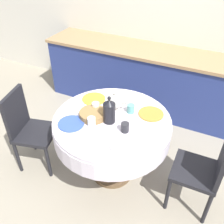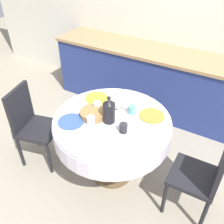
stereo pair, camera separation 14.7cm
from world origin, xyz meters
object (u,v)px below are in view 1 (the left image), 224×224
object	(u,v)px
coffee_carafe	(109,111)
teapot	(115,101)
chair_left	(206,168)
chair_right	(28,127)

from	to	relation	value
coffee_carafe	teapot	xyz separation A→B (m)	(-0.04, 0.20, -0.03)
chair_left	chair_right	bearing A→B (deg)	96.50
teapot	chair_right	bearing A→B (deg)	-155.36
chair_right	coffee_carafe	xyz separation A→B (m)	(0.87, 0.18, 0.37)
coffee_carafe	teapot	world-z (taller)	coffee_carafe
chair_right	teapot	size ratio (longest dim) A/B	4.45
chair_right	teapot	distance (m)	0.97
chair_right	teapot	xyz separation A→B (m)	(0.83, 0.38, 0.34)
chair_right	chair_left	bearing A→B (deg)	83.50
chair_left	teapot	distance (m)	1.02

